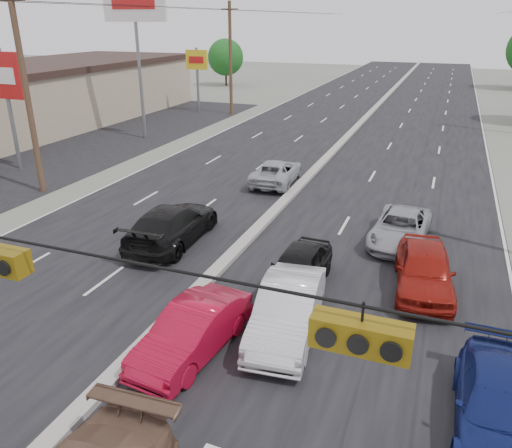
# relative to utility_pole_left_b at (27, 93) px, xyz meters

# --- Properties ---
(road_surface) EXTENTS (20.00, 160.00, 0.02)m
(road_surface) POSITION_rel_utility_pole_left_b_xyz_m (12.50, 15.00, -5.11)
(road_surface) COLOR black
(road_surface) RESTS_ON ground
(center_median) EXTENTS (0.50, 160.00, 0.20)m
(center_median) POSITION_rel_utility_pole_left_b_xyz_m (12.50, 15.00, -5.01)
(center_median) COLOR gray
(center_median) RESTS_ON ground
(parking_lot) EXTENTS (10.00, 42.00, 0.02)m
(parking_lot) POSITION_rel_utility_pole_left_b_xyz_m (-4.50, 10.00, -5.11)
(parking_lot) COLOR black
(parking_lot) RESTS_ON ground
(utility_pole_left_b) EXTENTS (1.60, 0.30, 10.00)m
(utility_pole_left_b) POSITION_rel_utility_pole_left_b_xyz_m (0.00, 0.00, 0.00)
(utility_pole_left_b) COLOR #422D1E
(utility_pole_left_b) RESTS_ON ground
(utility_pole_left_c) EXTENTS (1.60, 0.30, 10.00)m
(utility_pole_left_c) POSITION_rel_utility_pole_left_b_xyz_m (0.00, 25.00, 0.00)
(utility_pole_left_c) COLOR #422D1E
(utility_pole_left_c) RESTS_ON ground
(pole_sign_mid) EXTENTS (2.60, 0.25, 7.00)m
(pole_sign_mid) POSITION_rel_utility_pole_left_b_xyz_m (-4.50, 3.00, 0.01)
(pole_sign_mid) COLOR slate
(pole_sign_mid) RESTS_ON ground
(pole_sign_billboard) EXTENTS (5.00, 0.25, 11.00)m
(pole_sign_billboard) POSITION_rel_utility_pole_left_b_xyz_m (-2.00, 13.00, 3.76)
(pole_sign_billboard) COLOR slate
(pole_sign_billboard) RESTS_ON ground
(pole_sign_far) EXTENTS (2.20, 0.25, 6.00)m
(pole_sign_far) POSITION_rel_utility_pole_left_b_xyz_m (-3.50, 25.00, -0.70)
(pole_sign_far) COLOR slate
(pole_sign_far) RESTS_ON ground
(tree_left_far) EXTENTS (4.80, 4.80, 6.12)m
(tree_left_far) POSITION_rel_utility_pole_left_b_xyz_m (-9.50, 45.00, -1.39)
(tree_left_far) COLOR #382619
(tree_left_far) RESTS_ON ground
(red_sedan) EXTENTS (1.94, 4.36, 1.39)m
(red_sedan) POSITION_rel_utility_pole_left_b_xyz_m (13.90, -9.51, -4.41)
(red_sedan) COLOR #A60A25
(red_sedan) RESTS_ON ground
(queue_car_a) EXTENTS (1.76, 4.06, 1.36)m
(queue_car_a) POSITION_rel_utility_pole_left_b_xyz_m (15.50, -4.89, -4.43)
(queue_car_a) COLOR black
(queue_car_a) RESTS_ON ground
(queue_car_b) EXTENTS (2.12, 4.79, 1.53)m
(queue_car_b) POSITION_rel_utility_pole_left_b_xyz_m (16.00, -7.68, -4.34)
(queue_car_b) COLOR silver
(queue_car_b) RESTS_ON ground
(queue_car_c) EXTENTS (2.37, 4.68, 1.27)m
(queue_car_c) POSITION_rel_utility_pole_left_b_xyz_m (18.36, 0.01, -4.47)
(queue_car_c) COLOR #95979B
(queue_car_c) RESTS_ON ground
(queue_car_d) EXTENTS (1.88, 4.56, 1.32)m
(queue_car_d) POSITION_rel_utility_pole_left_b_xyz_m (21.44, -9.62, -4.45)
(queue_car_d) COLOR navy
(queue_car_d) RESTS_ON ground
(queue_car_e) EXTENTS (2.31, 4.70, 1.54)m
(queue_car_e) POSITION_rel_utility_pole_left_b_xyz_m (19.50, -3.68, -4.34)
(queue_car_e) COLOR maroon
(queue_car_e) RESTS_ON ground
(oncoming_near) EXTENTS (2.48, 5.54, 1.58)m
(oncoming_near) POSITION_rel_utility_pole_left_b_xyz_m (9.71, -3.27, -4.32)
(oncoming_near) COLOR black
(oncoming_near) RESTS_ON ground
(oncoming_far) EXTENTS (2.49, 4.83, 1.30)m
(oncoming_far) POSITION_rel_utility_pole_left_b_xyz_m (11.10, 5.77, -4.46)
(oncoming_far) COLOR #A1A4A9
(oncoming_far) RESTS_ON ground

